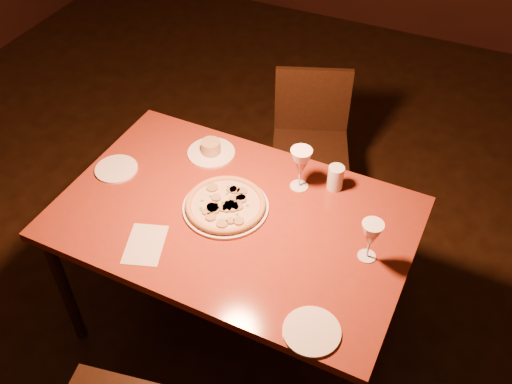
% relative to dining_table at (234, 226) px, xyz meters
% --- Properties ---
extents(floor, '(7.00, 7.00, 0.00)m').
position_rel_dining_table_xyz_m(floor, '(0.03, -0.25, -0.70)').
color(floor, black).
rests_on(floor, ground).
extents(dining_table, '(1.45, 0.96, 0.77)m').
position_rel_dining_table_xyz_m(dining_table, '(0.00, 0.00, 0.00)').
color(dining_table, maroon).
rests_on(dining_table, floor).
extents(chair_far, '(0.53, 0.53, 0.85)m').
position_rel_dining_table_xyz_m(chair_far, '(0.00, 0.94, -0.22)').
color(chair_far, black).
rests_on(chair_far, floor).
extents(pizza_plate, '(0.35, 0.35, 0.04)m').
position_rel_dining_table_xyz_m(pizza_plate, '(-0.05, 0.02, 0.09)').
color(pizza_plate, white).
rests_on(pizza_plate, dining_table).
extents(ramekin_saucer, '(0.22, 0.22, 0.07)m').
position_rel_dining_table_xyz_m(ramekin_saucer, '(-0.26, 0.31, 0.09)').
color(ramekin_saucer, white).
rests_on(ramekin_saucer, dining_table).
extents(wine_glass_far, '(0.09, 0.09, 0.20)m').
position_rel_dining_table_xyz_m(wine_glass_far, '(0.18, 0.27, 0.17)').
color(wine_glass_far, '#C06950').
rests_on(wine_glass_far, dining_table).
extents(wine_glass_right, '(0.08, 0.08, 0.18)m').
position_rel_dining_table_xyz_m(wine_glass_right, '(0.55, 0.01, 0.16)').
color(wine_glass_right, '#C06950').
rests_on(wine_glass_right, dining_table).
extents(water_tumbler, '(0.07, 0.07, 0.11)m').
position_rel_dining_table_xyz_m(water_tumbler, '(0.32, 0.33, 0.12)').
color(water_tumbler, silver).
rests_on(water_tumbler, dining_table).
extents(side_plate_left, '(0.19, 0.19, 0.01)m').
position_rel_dining_table_xyz_m(side_plate_left, '(-0.59, 0.03, 0.07)').
color(side_plate_left, white).
rests_on(side_plate_left, dining_table).
extents(side_plate_near, '(0.20, 0.20, 0.01)m').
position_rel_dining_table_xyz_m(side_plate_near, '(0.48, -0.38, 0.07)').
color(side_plate_near, white).
rests_on(side_plate_near, dining_table).
extents(menu_card, '(0.20, 0.24, 0.00)m').
position_rel_dining_table_xyz_m(menu_card, '(-0.24, -0.28, 0.07)').
color(menu_card, beige).
rests_on(menu_card, dining_table).
extents(pendant_light, '(0.12, 0.12, 0.12)m').
position_rel_dining_table_xyz_m(pendant_light, '(0.00, 0.00, 0.92)').
color(pendant_light, '#EE7642').
rests_on(pendant_light, ceiling).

